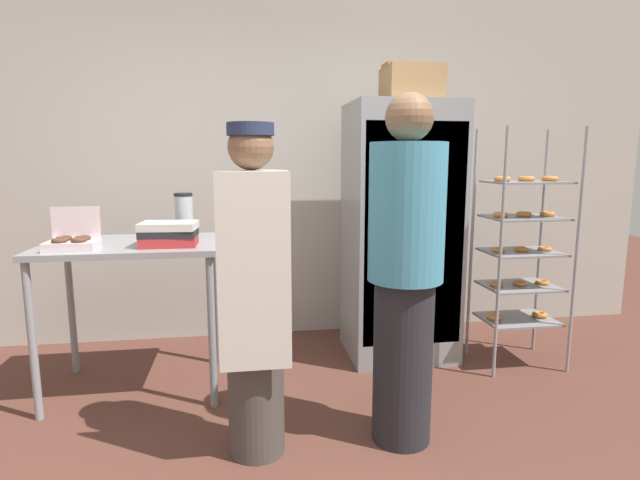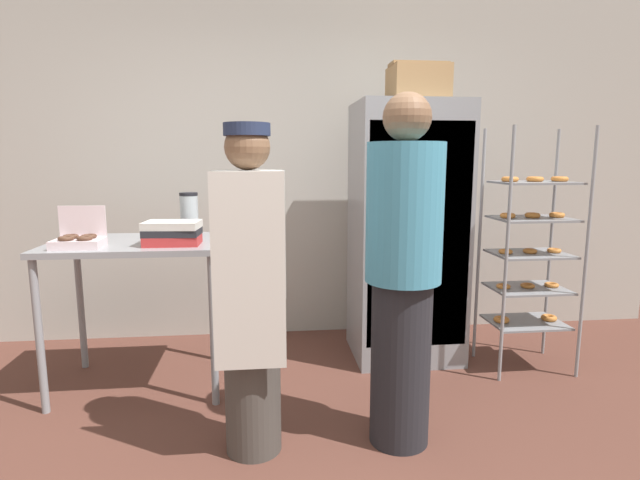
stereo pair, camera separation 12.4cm
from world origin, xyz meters
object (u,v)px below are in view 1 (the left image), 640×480
(refrigerator, at_px, (400,232))
(binder_stack, at_px, (169,234))
(person_customer, at_px, (405,271))
(baking_rack, at_px, (522,249))
(person_baker, at_px, (254,289))
(blender_pitcher, at_px, (184,218))
(donut_box, at_px, (72,242))
(cardboard_storage_box, at_px, (411,83))

(refrigerator, height_order, binder_stack, refrigerator)
(refrigerator, relative_size, binder_stack, 5.49)
(binder_stack, relative_size, person_customer, 0.19)
(baking_rack, distance_m, person_baker, 2.03)
(blender_pitcher, relative_size, person_customer, 0.16)
(binder_stack, distance_m, person_customer, 1.39)
(donut_box, distance_m, blender_pitcher, 0.68)
(refrigerator, height_order, cardboard_storage_box, cardboard_storage_box)
(blender_pitcher, xyz_separation_m, person_baker, (0.42, -0.98, -0.23))
(binder_stack, bearing_deg, person_baker, -54.69)
(refrigerator, bearing_deg, cardboard_storage_box, -52.51)
(person_customer, bearing_deg, cardboard_storage_box, 70.91)
(donut_box, relative_size, person_customer, 0.15)
(person_baker, bearing_deg, cardboard_storage_box, 44.14)
(blender_pitcher, distance_m, binder_stack, 0.32)
(person_customer, bearing_deg, baking_rack, 36.43)
(blender_pitcher, bearing_deg, person_customer, -40.08)
(donut_box, distance_m, person_customer, 1.84)
(baking_rack, relative_size, donut_box, 6.10)
(donut_box, height_order, cardboard_storage_box, cardboard_storage_box)
(blender_pitcher, xyz_separation_m, binder_stack, (-0.05, -0.31, -0.06))
(donut_box, bearing_deg, binder_stack, 4.98)
(blender_pitcher, relative_size, cardboard_storage_box, 0.75)
(refrigerator, xyz_separation_m, person_customer, (-0.34, -1.13, -0.02))
(refrigerator, distance_m, donut_box, 2.14)
(baking_rack, height_order, person_customer, person_customer)
(refrigerator, distance_m, person_customer, 1.18)
(cardboard_storage_box, bearing_deg, blender_pitcher, -176.12)
(cardboard_storage_box, distance_m, person_customer, 1.56)
(person_baker, height_order, person_customer, person_customer)
(binder_stack, height_order, person_customer, person_customer)
(refrigerator, relative_size, baking_rack, 1.11)
(donut_box, distance_m, binder_stack, 0.52)
(baking_rack, xyz_separation_m, cardboard_storage_box, (-0.74, 0.26, 1.13))
(blender_pitcher, xyz_separation_m, person_customer, (1.16, -0.98, -0.17))
(blender_pitcher, height_order, binder_stack, blender_pitcher)
(refrigerator, distance_m, person_baker, 1.57)
(baking_rack, relative_size, blender_pitcher, 5.73)
(refrigerator, xyz_separation_m, cardboard_storage_box, (0.04, -0.05, 1.03))
(cardboard_storage_box, distance_m, person_baker, 1.92)
(refrigerator, xyz_separation_m, binder_stack, (-1.55, -0.46, 0.09))
(refrigerator, bearing_deg, binder_stack, -163.34)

